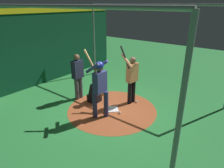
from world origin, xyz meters
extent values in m
plane|color=#287A38|center=(0.00, 0.00, 0.00)|extent=(25.15, 25.15, 0.00)
cylinder|color=#9E4C28|center=(0.00, 0.00, 0.00)|extent=(3.06, 3.06, 0.01)
cube|color=white|center=(0.00, 0.00, 0.01)|extent=(0.59, 0.59, 0.01)
cylinder|color=navy|center=(0.12, -0.46, 0.44)|extent=(0.15, 0.15, 0.88)
cylinder|color=navy|center=(-0.12, -0.73, 0.44)|extent=(0.15, 0.15, 0.88)
cube|color=navy|center=(0.00, -0.60, 1.20)|extent=(0.22, 0.44, 0.66)
cylinder|color=navy|center=(-0.10, -0.40, 1.68)|extent=(0.53, 0.09, 0.41)
cylinder|color=navy|center=(-0.10, -0.80, 1.68)|extent=(0.53, 0.09, 0.41)
sphere|color=brown|center=(0.00, -0.60, 1.66)|extent=(0.23, 0.23, 0.23)
sphere|color=navy|center=(0.00, -0.60, 1.72)|extent=(0.25, 0.25, 0.25)
cylinder|color=tan|center=(-0.22, -0.73, 1.81)|extent=(0.54, 0.06, 0.73)
cube|color=black|center=(-0.89, 0.07, 0.15)|extent=(0.40, 0.40, 0.29)
cube|color=black|center=(-0.85, 0.07, 0.51)|extent=(0.31, 0.40, 0.47)
sphere|color=#9E704C|center=(-0.83, 0.07, 0.84)|extent=(0.22, 0.22, 0.22)
cube|color=gray|center=(-0.74, 0.07, 0.84)|extent=(0.03, 0.20, 0.20)
ellipsoid|color=brown|center=(-0.57, 0.13, 0.39)|extent=(0.12, 0.28, 0.22)
cylinder|color=#4C4C51|center=(-1.54, 0.01, 0.42)|extent=(0.15, 0.15, 0.84)
cylinder|color=#4C4C51|center=(-1.54, -0.19, 0.42)|extent=(0.15, 0.15, 0.84)
cube|color=#1E2338|center=(-1.54, -0.09, 1.17)|extent=(0.22, 0.42, 0.67)
cylinder|color=#1E2338|center=(-1.54, 0.11, 1.23)|extent=(0.09, 0.09, 0.56)
cylinder|color=#1E2338|center=(-1.54, -0.29, 1.23)|extent=(0.09, 0.09, 0.56)
sphere|color=brown|center=(-1.54, -0.09, 1.63)|extent=(0.22, 0.22, 0.22)
cylinder|color=black|center=(0.25, 0.95, 0.42)|extent=(0.15, 0.15, 0.84)
cylinder|color=black|center=(0.22, 0.75, 0.42)|extent=(0.15, 0.15, 0.84)
cube|color=#D28452|center=(0.24, 0.85, 1.17)|extent=(0.28, 0.45, 0.66)
cylinder|color=#D28452|center=(0.26, 1.05, 1.22)|extent=(0.09, 0.09, 0.56)
cylinder|color=#D28452|center=(0.11, 0.66, 1.62)|extent=(0.49, 0.16, 0.43)
sphere|color=brown|center=(0.24, 0.85, 1.62)|extent=(0.22, 0.22, 0.22)
cylinder|color=black|center=(0.03, 0.68, 1.72)|extent=(0.47, 0.12, 0.74)
cube|color=#0C3D26|center=(-4.11, 0.00, 1.65)|extent=(0.20, 9.15, 3.30)
cube|color=yellow|center=(-4.00, 0.00, 3.15)|extent=(0.03, 8.97, 0.20)
cylinder|color=gray|center=(3.06, -2.47, 1.69)|extent=(0.08, 0.08, 3.37)
cylinder|color=gray|center=(-3.06, 2.47, 1.69)|extent=(0.08, 0.08, 3.37)
cylinder|color=gray|center=(0.00, -2.47, 3.37)|extent=(6.12, 0.07, 0.07)
cylinder|color=gray|center=(0.00, 2.47, 3.37)|extent=(6.12, 0.07, 0.07)
sphere|color=white|center=(0.39, -0.07, 0.04)|extent=(0.07, 0.07, 0.07)
sphere|color=white|center=(0.41, 0.95, 0.04)|extent=(0.07, 0.07, 0.07)
camera|label=1|loc=(3.75, -4.79, 3.43)|focal=31.95mm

